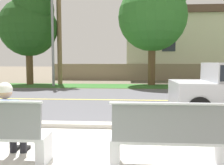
{
  "coord_description": "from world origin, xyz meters",
  "views": [
    {
      "loc": [
        0.74,
        -3.17,
        1.56
      ],
      "look_at": [
        0.29,
        3.3,
        1.0
      ],
      "focal_mm": 38.22,
      "sensor_mm": 36.0,
      "label": 1
    }
  ],
  "objects_px": {
    "shade_tree_left": "(155,12)",
    "bench_right": "(170,139)",
    "streetlamp": "(53,24)",
    "seated_person_blue": "(9,118)",
    "shade_tree_far_left": "(30,23)"
  },
  "relations": [
    {
      "from": "shade_tree_left",
      "to": "shade_tree_far_left",
      "type": "bearing_deg",
      "value": -178.69
    },
    {
      "from": "bench_right",
      "to": "shade_tree_left",
      "type": "xyz_separation_m",
      "value": [
        1.09,
        12.85,
        4.44
      ]
    },
    {
      "from": "bench_right",
      "to": "shade_tree_far_left",
      "type": "distance_m",
      "value": 15.11
    },
    {
      "from": "seated_person_blue",
      "to": "shade_tree_far_left",
      "type": "height_order",
      "value": "shade_tree_far_left"
    },
    {
      "from": "bench_right",
      "to": "streetlamp",
      "type": "bearing_deg",
      "value": 114.76
    },
    {
      "from": "bench_right",
      "to": "seated_person_blue",
      "type": "relative_size",
      "value": 1.38
    },
    {
      "from": "shade_tree_far_left",
      "to": "shade_tree_left",
      "type": "relative_size",
      "value": 0.86
    },
    {
      "from": "shade_tree_left",
      "to": "seated_person_blue",
      "type": "bearing_deg",
      "value": -105.75
    },
    {
      "from": "shade_tree_far_left",
      "to": "shade_tree_left",
      "type": "distance_m",
      "value": 8.48
    },
    {
      "from": "streetlamp",
      "to": "seated_person_blue",
      "type": "bearing_deg",
      "value": -75.75
    },
    {
      "from": "bench_right",
      "to": "shade_tree_left",
      "type": "bearing_deg",
      "value": 85.13
    },
    {
      "from": "shade_tree_left",
      "to": "bench_right",
      "type": "bearing_deg",
      "value": -94.87
    },
    {
      "from": "streetlamp",
      "to": "shade_tree_far_left",
      "type": "height_order",
      "value": "streetlamp"
    },
    {
      "from": "seated_person_blue",
      "to": "shade_tree_left",
      "type": "xyz_separation_m",
      "value": [
        3.58,
        12.68,
        4.22
      ]
    },
    {
      "from": "seated_person_blue",
      "to": "streetlamp",
      "type": "height_order",
      "value": "streetlamp"
    }
  ]
}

